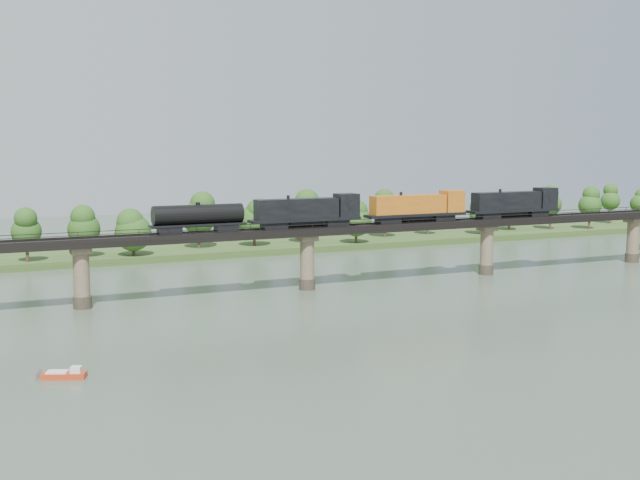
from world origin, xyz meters
name	(u,v)px	position (x,y,z in m)	size (l,w,h in m)	color
ground	(388,323)	(0.00, 0.00, 0.00)	(400.00, 400.00, 0.00)	#3B4C3B
far_bank	(216,249)	(0.00, 85.00, 0.80)	(300.00, 24.00, 1.60)	#314C1E
bridge	(307,260)	(0.00, 30.00, 5.46)	(236.00, 30.00, 11.50)	#473A2D
bridge_superstructure	(307,225)	(0.00, 30.00, 11.79)	(220.00, 4.90, 0.75)	black
far_treeline	(188,219)	(-8.21, 80.52, 8.83)	(289.06, 17.54, 13.60)	#382619
freight_train	(381,209)	(15.41, 30.00, 14.31)	(85.63, 3.34, 5.89)	black
motorboat	(65,374)	(-47.76, -9.29, 0.47)	(5.17, 3.49, 1.36)	red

